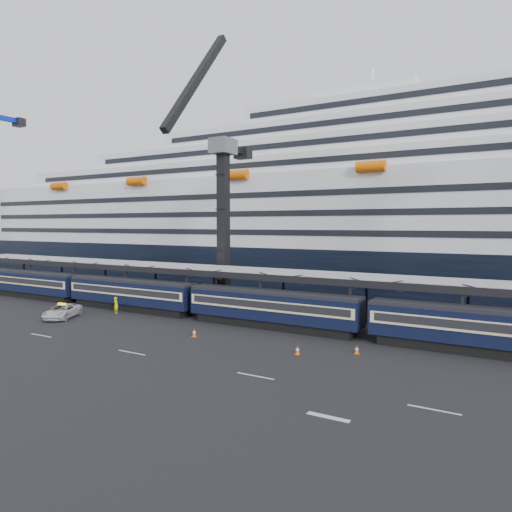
% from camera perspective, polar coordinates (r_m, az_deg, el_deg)
% --- Properties ---
extents(ground, '(260.00, 260.00, 0.00)m').
position_cam_1_polar(ground, '(36.12, 5.98, -13.43)').
color(ground, black).
rests_on(ground, ground).
extents(lane_markings, '(111.00, 4.27, 0.02)m').
position_cam_1_polar(lane_markings, '(29.04, 17.20, -18.00)').
color(lane_markings, beige).
rests_on(lane_markings, ground).
extents(train, '(133.05, 3.00, 4.05)m').
position_cam_1_polar(train, '(46.30, 5.69, -6.73)').
color(train, black).
rests_on(train, ground).
extents(canopy, '(130.00, 6.25, 5.53)m').
position_cam_1_polar(canopy, '(47.96, 12.76, -2.75)').
color(canopy, '#989BA0').
rests_on(canopy, ground).
extents(cruise_ship, '(214.09, 28.84, 34.00)m').
position_cam_1_polar(cruise_ship, '(79.01, 18.86, 4.90)').
color(cruise_ship, black).
rests_on(cruise_ship, ground).
extents(crane_dark_near, '(4.50, 17.75, 35.08)m').
position_cam_1_polar(crane_dark_near, '(60.50, -4.32, 5.05)').
color(crane_dark_near, '#4B4D52').
rests_on(crane_dark_near, ground).
extents(pickup_truck, '(4.76, 6.21, 1.57)m').
position_cam_1_polar(pickup_truck, '(57.40, -23.06, -6.38)').
color(pickup_truck, '#B8BAC0').
rests_on(pickup_truck, ground).
extents(worker, '(0.80, 0.59, 2.02)m').
position_cam_1_polar(worker, '(57.92, -17.10, -5.91)').
color(worker, '#D8D00B').
rests_on(worker, ground).
extents(traffic_cone_b, '(0.38, 0.38, 0.77)m').
position_cam_1_polar(traffic_cone_b, '(59.81, -22.69, -6.35)').
color(traffic_cone_b, '#E35E07').
rests_on(traffic_cone_b, ground).
extents(traffic_cone_c, '(0.42, 0.42, 0.83)m').
position_cam_1_polar(traffic_cone_c, '(44.76, -7.73, -9.46)').
color(traffic_cone_c, '#E35E07').
rests_on(traffic_cone_c, ground).
extents(traffic_cone_d, '(0.39, 0.39, 0.78)m').
position_cam_1_polar(traffic_cone_d, '(38.75, 5.20, -11.61)').
color(traffic_cone_d, '#E35E07').
rests_on(traffic_cone_d, ground).
extents(traffic_cone_e, '(0.38, 0.38, 0.77)m').
position_cam_1_polar(traffic_cone_e, '(39.70, 12.49, -11.32)').
color(traffic_cone_e, '#E35E07').
rests_on(traffic_cone_e, ground).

